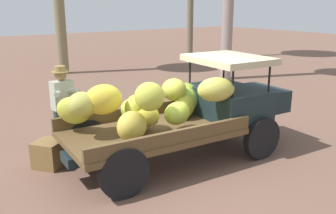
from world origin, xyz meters
name	(u,v)px	position (x,y,z in m)	size (l,w,h in m)	color
ground_plane	(169,158)	(0.00, 0.00, 0.00)	(60.00, 60.00, 0.00)	brown
truck	(185,109)	(0.31, -0.07, 0.92)	(4.54, 2.08, 1.84)	#19282C
farmer	(63,103)	(-1.37, 1.63, 0.95)	(0.52, 0.47, 1.66)	#354545
wooden_crate	(49,154)	(-1.92, 0.96, 0.24)	(0.46, 0.47, 0.47)	olive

